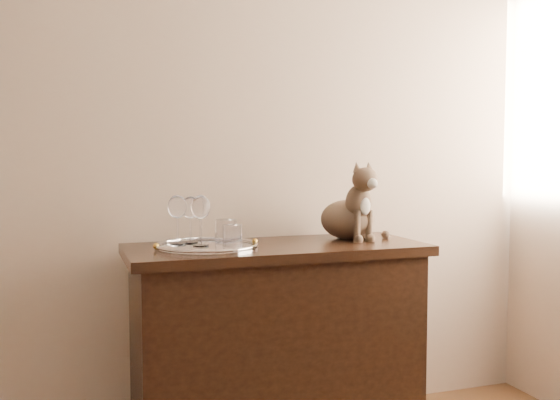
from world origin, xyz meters
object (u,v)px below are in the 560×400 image
(tray, at_px, (207,247))
(wine_glass_d, at_px, (201,221))
(sideboard, at_px, (276,348))
(tumbler_c, at_px, (226,232))
(wine_glass_a, at_px, (177,220))
(wine_glass_b, at_px, (191,220))
(tumbler_a, at_px, (232,236))
(cat, at_px, (347,200))

(tray, distance_m, wine_glass_d, 0.11)
(sideboard, xyz_separation_m, tumbler_c, (-0.20, 0.03, 0.48))
(wine_glass_a, xyz_separation_m, wine_glass_d, (0.08, -0.08, 0.00))
(wine_glass_b, bearing_deg, tumbler_c, -31.13)
(sideboard, bearing_deg, tray, -178.96)
(tumbler_a, height_order, cat, cat)
(sideboard, bearing_deg, tumbler_a, -167.27)
(wine_glass_a, distance_m, tumbler_c, 0.20)
(tumbler_c, bearing_deg, tray, -157.18)
(wine_glass_b, xyz_separation_m, cat, (0.68, -0.03, 0.07))
(wine_glass_a, height_order, tumbler_c, wine_glass_a)
(tumbler_c, bearing_deg, tumbler_a, -84.10)
(tray, xyz_separation_m, wine_glass_b, (-0.04, 0.11, 0.10))
(sideboard, relative_size, tumbler_c, 12.31)
(wine_glass_d, bearing_deg, tumbler_a, -24.36)
(wine_glass_a, relative_size, tumbler_c, 2.02)
(wine_glass_b, height_order, wine_glass_d, wine_glass_d)
(wine_glass_d, distance_m, tumbler_c, 0.12)
(wine_glass_a, bearing_deg, wine_glass_b, 22.48)
(wine_glass_b, relative_size, tumbler_a, 2.23)
(wine_glass_a, bearing_deg, sideboard, -12.19)
(sideboard, xyz_separation_m, cat, (0.35, 0.08, 0.59))
(tray, bearing_deg, tumbler_a, -22.72)
(tray, height_order, tumbler_a, tumbler_a)
(sideboard, height_order, tumbler_a, tumbler_a)
(sideboard, distance_m, tray, 0.52)
(wine_glass_b, xyz_separation_m, tumbler_c, (0.13, -0.08, -0.05))
(wine_glass_d, distance_m, tumbler_a, 0.14)
(sideboard, relative_size, tumbler_a, 14.27)
(tray, relative_size, tumbler_a, 4.76)
(tray, xyz_separation_m, wine_glass_d, (-0.02, 0.01, 0.10))
(cat, bearing_deg, wine_glass_d, 176.21)
(tumbler_a, distance_m, tumbler_c, 0.07)
(wine_glass_d, relative_size, tumbler_c, 2.04)
(tray, xyz_separation_m, tumbler_c, (0.08, 0.04, 0.05))
(sideboard, xyz_separation_m, wine_glass_d, (-0.31, 0.01, 0.53))
(wine_glass_b, relative_size, wine_glass_d, 0.94)
(wine_glass_d, bearing_deg, sideboard, -1.39)
(tumbler_a, bearing_deg, cat, 12.55)
(tray, height_order, cat, cat)
(wine_glass_d, xyz_separation_m, tumbler_a, (0.11, -0.05, -0.06))
(tray, bearing_deg, wine_glass_a, 138.08)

